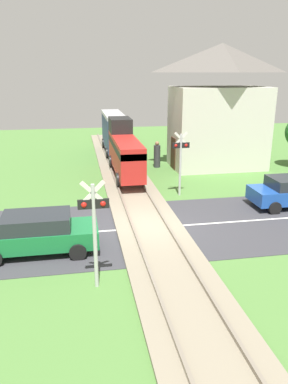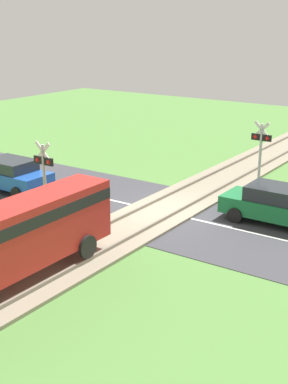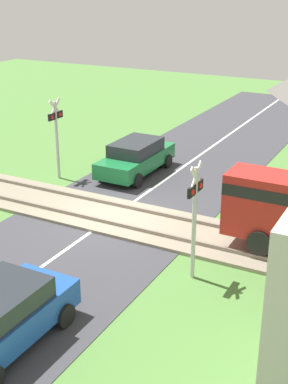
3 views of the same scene
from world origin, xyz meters
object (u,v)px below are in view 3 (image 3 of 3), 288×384
(crossing_signal_west_approach, at_px, (56,128))
(crossing_signal_east_approach, at_px, (195,207))
(car_near_crossing, at_px, (136,157))
(car_far_side, at_px, (0,316))

(crossing_signal_west_approach, distance_m, crossing_signal_east_approach, 9.48)
(car_near_crossing, height_order, car_far_side, car_near_crossing)
(car_near_crossing, distance_m, car_far_side, 11.95)
(car_far_side, bearing_deg, crossing_signal_east_approach, 151.27)
(car_near_crossing, height_order, crossing_signal_west_approach, crossing_signal_west_approach)
(car_near_crossing, relative_size, car_far_side, 1.12)
(car_far_side, bearing_deg, crossing_signal_west_approach, -150.23)
(car_near_crossing, relative_size, crossing_signal_west_approach, 1.27)
(crossing_signal_east_approach, bearing_deg, car_far_side, -28.73)
(car_far_side, relative_size, crossing_signal_west_approach, 1.14)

